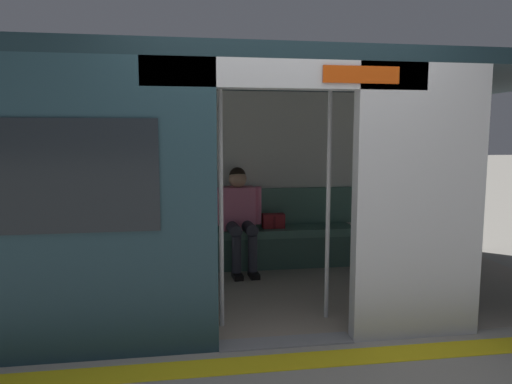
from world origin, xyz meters
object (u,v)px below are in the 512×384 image
at_px(book, 201,229).
at_px(grab_pole_door, 221,202).
at_px(train_car, 254,147).
at_px(grab_pole_far, 328,199).
at_px(handbag, 273,221).
at_px(bench_seat, 249,238).
at_px(person_seated, 239,212).

distance_m(book, grab_pole_door, 1.78).
relative_size(book, grab_pole_door, 0.11).
bearing_deg(train_car, grab_pole_far, 127.09).
distance_m(handbag, book, 0.86).
distance_m(bench_seat, handbag, 0.36).
bearing_deg(train_car, bench_seat, -94.44).
relative_size(bench_seat, person_seated, 2.15).
relative_size(person_seated, grab_pole_far, 0.58).
xyz_separation_m(train_car, bench_seat, (-0.07, -0.92, -1.10)).
distance_m(bench_seat, grab_pole_far, 1.81).
bearing_deg(bench_seat, person_seated, 23.91).
height_order(person_seated, grab_pole_door, grab_pole_door).
xyz_separation_m(bench_seat, book, (0.55, -0.03, 0.12)).
height_order(bench_seat, grab_pole_door, grab_pole_door).
xyz_separation_m(bench_seat, grab_pole_door, (0.45, 1.65, 0.68)).
height_order(train_car, book, train_car).
relative_size(handbag, book, 1.18).
bearing_deg(grab_pole_door, person_seated, -101.71).
distance_m(train_car, book, 1.45).
xyz_separation_m(person_seated, grab_pole_door, (0.33, 1.60, 0.35)).
xyz_separation_m(bench_seat, person_seated, (0.12, 0.05, 0.33)).
bearing_deg(handbag, train_car, 68.76).
height_order(train_car, handbag, train_car).
distance_m(bench_seat, book, 0.57).
bearing_deg(bench_seat, grab_pole_far, 105.59).
distance_m(bench_seat, grab_pole_door, 1.84).
bearing_deg(person_seated, grab_pole_door, 78.29).
bearing_deg(person_seated, grab_pole_far, 109.98).
distance_m(handbag, grab_pole_far, 1.73).
height_order(person_seated, handbag, person_seated).
relative_size(train_car, grab_pole_door, 3.10).
bearing_deg(grab_pole_door, handbag, -113.94).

